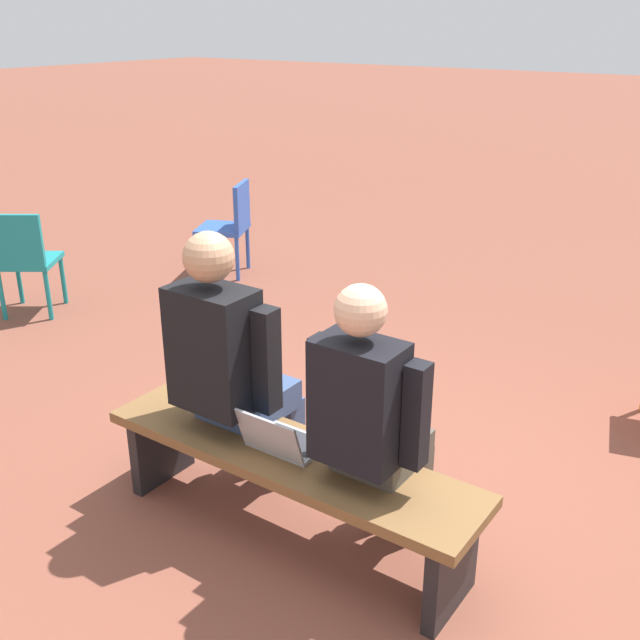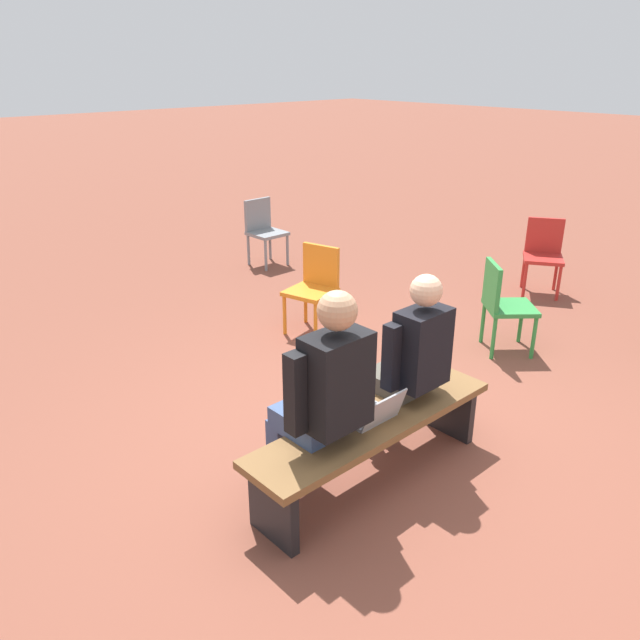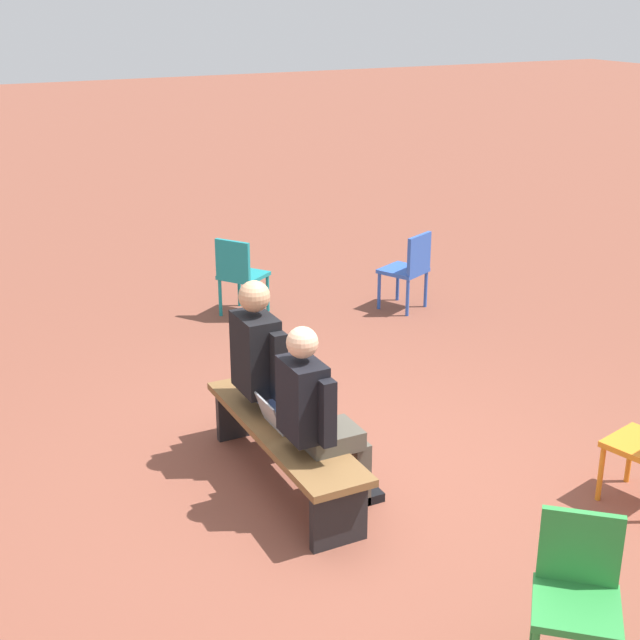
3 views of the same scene
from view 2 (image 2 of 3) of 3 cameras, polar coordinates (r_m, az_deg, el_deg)
The scene contains 9 objects.
ground_plane at distance 4.45m, azimuth 3.55°, elevation -11.30°, with size 60.00×60.00×0.00m, color brown.
bench at distance 3.94m, azimuth 4.93°, elevation -10.12°, with size 1.80×0.44×0.45m.
person_student at distance 4.06m, azimuth 8.09°, elevation -3.62°, with size 0.52×0.65×1.30m.
person_adult at distance 3.56m, azimuth 0.27°, elevation -6.74°, with size 0.57×0.71×1.38m.
laptop at distance 3.84m, azimuth 4.91°, elevation -8.48°, with size 0.32×0.29×0.21m.
plastic_chair_foreground at distance 5.83m, azimuth 16.35°, elevation 1.64°, with size 0.59×0.59×0.84m.
plastic_chair_far_right at distance 8.17m, azimuth -5.19°, elevation 8.40°, with size 0.43×0.43×0.84m.
plastic_chair_by_pillar at distance 6.05m, azimuth -0.49°, elevation 3.34°, with size 0.51×0.51×0.84m.
plastic_chair_near_bench_right at distance 7.54m, azimuth 19.75°, elevation 5.93°, with size 0.58×0.58×0.84m.
Camera 2 is at (2.68, 2.54, 2.48)m, focal length 35.00 mm.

